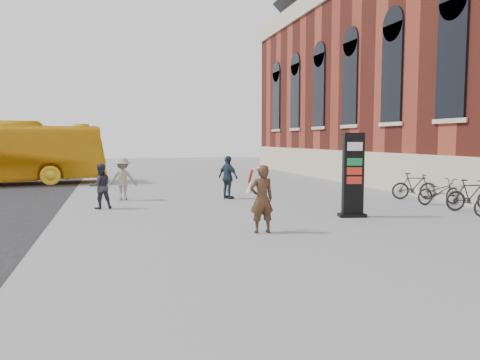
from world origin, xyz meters
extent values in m
plane|color=#9E9EA3|center=(0.00, 0.00, 0.00)|extent=(100.00, 100.00, 0.00)
cube|color=beige|center=(9.44, 6.00, 0.90)|extent=(0.18, 44.00, 1.80)
cube|color=black|center=(4.08, 1.67, 1.32)|extent=(0.67, 0.39, 2.64)
cube|color=black|center=(4.08, 1.67, 0.05)|extent=(0.91, 0.59, 0.11)
cube|color=white|center=(4.08, 1.67, 2.22)|extent=(0.53, 0.39, 0.26)
cube|color=#0D6533|center=(4.08, 1.67, 1.74)|extent=(0.53, 0.39, 0.23)
cube|color=maroon|center=(4.08, 1.67, 1.46)|extent=(0.53, 0.39, 0.23)
cube|color=maroon|center=(4.08, 1.67, 1.17)|extent=(0.53, 0.39, 0.23)
imported|color=#432D19|center=(0.55, 0.04, 0.89)|extent=(0.68, 0.47, 1.78)
cylinder|color=white|center=(0.55, 0.04, 1.70)|extent=(0.25, 0.25, 0.06)
cone|color=white|center=(0.75, 0.32, 1.21)|extent=(0.25, 0.26, 0.43)
cylinder|color=maroon|center=(0.75, 0.32, 1.47)|extent=(0.14, 0.15, 0.37)
cone|color=white|center=(0.32, 0.29, 1.21)|extent=(0.25, 0.25, 0.43)
cylinder|color=maroon|center=(0.32, 0.29, 1.47)|extent=(0.14, 0.14, 0.37)
imported|color=#2D2D37|center=(-3.62, 5.56, 0.79)|extent=(0.90, 0.78, 1.59)
imported|color=gray|center=(-2.81, 7.74, 0.85)|extent=(1.19, 0.79, 1.71)
imported|color=#253645|center=(1.36, 7.03, 0.89)|extent=(0.90, 1.12, 1.77)
imported|color=black|center=(8.60, 1.74, 0.54)|extent=(1.86, 0.81, 1.08)
imported|color=black|center=(8.60, 3.37, 0.49)|extent=(1.87, 0.67, 0.98)
imported|color=black|center=(8.60, 4.87, 0.54)|extent=(1.86, 1.06, 1.08)
camera|label=1|loc=(-3.15, -11.47, 2.44)|focal=35.00mm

